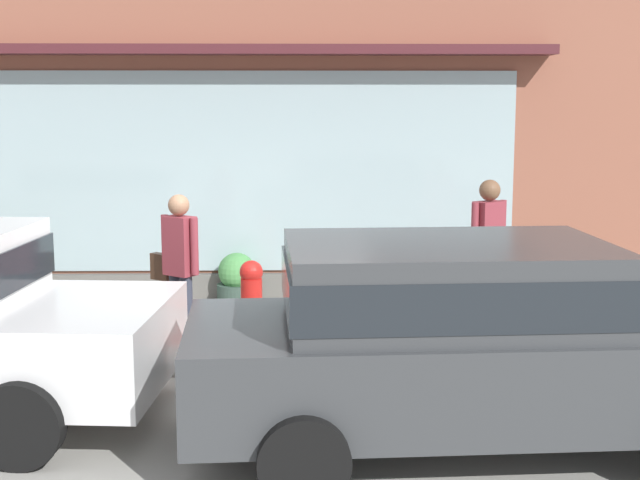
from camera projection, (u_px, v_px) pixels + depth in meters
ground_plane at (244, 367)px, 8.78m from camera, size 60.00×60.00×0.00m
curb_strip at (243, 367)px, 8.57m from camera, size 14.00×0.24×0.12m
storefront at (257, 117)px, 11.55m from camera, size 14.00×0.81×4.88m
fire_hydrant at (252, 303)px, 9.56m from camera, size 0.41×0.38×0.91m
pedestrian_with_handbag at (179, 260)px, 9.20m from camera, size 0.56×0.49×1.66m
pedestrian_passerby at (488, 243)px, 9.83m from camera, size 0.44×0.35×1.75m
parked_car_dark_gray at (463, 334)px, 6.58m from camera, size 4.35×2.12×1.58m
potted_plant_near_hydrant at (581, 286)px, 11.18m from camera, size 0.39×0.39×0.54m
potted_plant_low_front at (237, 280)px, 11.41m from camera, size 0.52×0.52×0.68m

